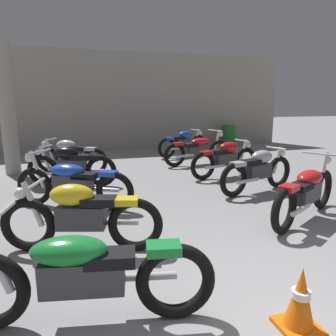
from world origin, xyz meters
name	(u,v)px	position (x,y,z in m)	size (l,w,h in m)	color
back_wall	(118,101)	(0.00, 10.64, 1.80)	(13.47, 0.24, 3.60)	#9E998E
support_pillar	(7,110)	(-3.18, 7.01, 1.60)	(0.36, 0.36, 3.20)	#9E998E
motorcycle_left_row_0	(81,273)	(-1.72, 0.79, 0.45)	(2.15, 0.71, 0.97)	black
motorcycle_left_row_1	(80,215)	(-1.68, 2.15, 0.46)	(1.92, 0.71, 0.88)	black
motorcycle_left_row_2	(72,182)	(-1.76, 3.88, 0.45)	(1.95, 1.18, 0.97)	black
motorcycle_left_row_3	(71,165)	(-1.78, 5.41, 0.46)	(1.88, 0.81, 0.88)	black
motorcycle_left_row_4	(70,155)	(-1.80, 6.72, 0.46)	(1.79, 1.03, 0.88)	black
motorcycle_right_row_1	(307,191)	(1.67, 2.26, 0.45)	(1.95, 1.18, 0.97)	black
motorcycle_right_row_2	(258,170)	(1.80, 3.82, 0.46)	(1.92, 0.72, 0.88)	black
motorcycle_right_row_3	(226,158)	(1.78, 5.20, 0.46)	(1.95, 0.66, 0.88)	black
motorcycle_right_row_4	(198,149)	(1.73, 6.84, 0.45)	(2.15, 0.77, 0.97)	black
motorcycle_right_row_5	(183,143)	(1.77, 8.23, 0.46)	(1.91, 0.75, 0.88)	black
oil_drum	(228,136)	(4.28, 9.92, 0.43)	(0.59, 0.59, 0.85)	#1E722D
traffic_cone	(300,300)	(-0.06, 0.21, 0.26)	(0.32, 0.32, 0.54)	orange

